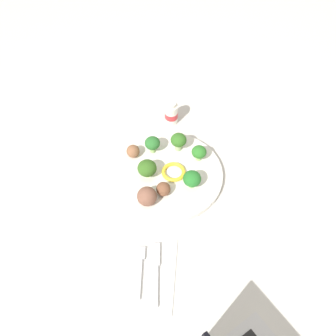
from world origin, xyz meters
TOP-DOWN VIEW (x-y plane):
  - ground_plane at (0.00, 0.00)m, footprint 4.00×4.00m
  - plate at (0.00, 0.00)m, footprint 0.28×0.28m
  - broccoli_floret_front_left at (-0.04, -0.06)m, footprint 0.04×0.04m
  - broccoli_floret_back_right at (-0.01, 0.05)m, footprint 0.05×0.05m
  - broccoli_floret_back_left at (0.05, -0.08)m, footprint 0.04×0.04m
  - broccoli_floret_front_right at (0.08, -0.02)m, footprint 0.04×0.04m
  - broccoli_floret_mid_left at (0.07, 0.04)m, footprint 0.04×0.04m
  - meatball_mid_left at (-0.06, 0.01)m, footprint 0.04×0.04m
  - meatball_back_left at (-0.09, 0.05)m, footprint 0.05×0.05m
  - meatball_front_left at (0.05, 0.09)m, footprint 0.03×0.03m
  - pepper_ring_near_rim at (0.00, -0.01)m, footprint 0.07×0.07m
  - napkin at (-0.27, 0.03)m, footprint 0.17×0.13m
  - fork at (-0.26, 0.05)m, footprint 0.12×0.02m
  - knife at (-0.26, 0.01)m, footprint 0.15×0.02m
  - yogurt_bottle at (0.20, 0.00)m, footprint 0.04×0.04m

SIDE VIEW (x-z plane):
  - ground_plane at x=0.00m, z-range 0.00..0.00m
  - napkin at x=-0.27m, z-range 0.00..0.01m
  - knife at x=-0.26m, z-range 0.00..0.01m
  - fork at x=-0.26m, z-range 0.00..0.01m
  - plate at x=0.00m, z-range 0.00..0.02m
  - pepper_ring_near_rim at x=0.00m, z-range 0.02..0.03m
  - yogurt_bottle at x=0.20m, z-range 0.00..0.07m
  - meatball_front_left at x=0.05m, z-range 0.02..0.05m
  - meatball_mid_left at x=-0.06m, z-range 0.02..0.05m
  - meatball_back_left at x=-0.09m, z-range 0.02..0.06m
  - broccoli_floret_back_left at x=0.05m, z-range 0.02..0.06m
  - broccoli_floret_front_left at x=-0.04m, z-range 0.02..0.07m
  - broccoli_floret_back_right at x=-0.01m, z-range 0.02..0.07m
  - broccoli_floret_mid_left at x=0.07m, z-range 0.02..0.07m
  - broccoli_floret_front_right at x=0.08m, z-range 0.02..0.08m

